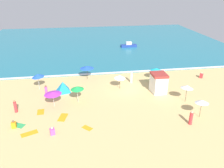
{
  "coord_description": "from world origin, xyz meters",
  "views": [
    {
      "loc": [
        -6.2,
        -28.69,
        13.9
      ],
      "look_at": [
        -1.74,
        0.19,
        0.8
      ],
      "focal_mm": 36.36,
      "sensor_mm": 36.0,
      "label": 1
    }
  ],
  "objects_px": {
    "beach_umbrella_7": "(38,76)",
    "beachgoer_4": "(52,131)",
    "beach_umbrella_0": "(87,67)",
    "beach_umbrella_4": "(53,93)",
    "small_boat_0": "(129,45)",
    "beachgoer_6": "(191,118)",
    "beach_umbrella_5": "(156,69)",
    "beachgoer_0": "(201,76)",
    "beachgoer_3": "(46,92)",
    "beach_umbrella_6": "(120,77)",
    "lifeguard_cabana": "(158,83)",
    "beachgoer_1": "(131,77)",
    "beach_umbrella_2": "(77,88)",
    "beach_umbrella_1": "(187,87)",
    "beachgoer_5": "(15,107)",
    "beach_tent": "(63,87)",
    "beachgoer_2": "(14,125)",
    "beach_umbrella_3": "(202,102)"
  },
  "relations": [
    {
      "from": "beach_umbrella_7",
      "to": "beachgoer_4",
      "type": "distance_m",
      "value": 11.57
    },
    {
      "from": "beach_umbrella_0",
      "to": "beach_umbrella_4",
      "type": "xyz_separation_m",
      "value": [
        -4.52,
        -8.03,
        -0.15
      ]
    },
    {
      "from": "small_boat_0",
      "to": "beachgoer_6",
      "type": "bearing_deg",
      "value": -90.73
    },
    {
      "from": "beach_umbrella_5",
      "to": "beachgoer_0",
      "type": "xyz_separation_m",
      "value": [
        7.42,
        -0.4,
        -1.33
      ]
    },
    {
      "from": "beach_umbrella_7",
      "to": "beachgoer_3",
      "type": "height_order",
      "value": "beach_umbrella_7"
    },
    {
      "from": "beachgoer_0",
      "to": "beachgoer_4",
      "type": "distance_m",
      "value": 24.99
    },
    {
      "from": "beach_umbrella_5",
      "to": "beach_umbrella_6",
      "type": "xyz_separation_m",
      "value": [
        -6.14,
        -2.35,
        0.07
      ]
    },
    {
      "from": "lifeguard_cabana",
      "to": "beachgoer_1",
      "type": "distance_m",
      "value": 4.73
    },
    {
      "from": "beach_umbrella_2",
      "to": "beachgoer_6",
      "type": "distance_m",
      "value": 13.71
    },
    {
      "from": "beach_umbrella_6",
      "to": "beachgoer_6",
      "type": "xyz_separation_m",
      "value": [
        5.82,
        -9.98,
        -1.03
      ]
    },
    {
      "from": "lifeguard_cabana",
      "to": "beachgoer_6",
      "type": "xyz_separation_m",
      "value": [
        0.81,
        -8.09,
        -0.63
      ]
    },
    {
      "from": "beach_umbrella_1",
      "to": "beach_umbrella_5",
      "type": "xyz_separation_m",
      "value": [
        -1.41,
        7.47,
        -0.34
      ]
    },
    {
      "from": "beachgoer_5",
      "to": "beachgoer_6",
      "type": "relative_size",
      "value": 0.97
    },
    {
      "from": "beach_umbrella_0",
      "to": "beachgoer_6",
      "type": "xyz_separation_m",
      "value": [
        10.22,
        -14.33,
        -1.13
      ]
    },
    {
      "from": "small_boat_0",
      "to": "beachgoer_4",
      "type": "bearing_deg",
      "value": -115.21
    },
    {
      "from": "beach_umbrella_4",
      "to": "beachgoer_6",
      "type": "distance_m",
      "value": 16.06
    },
    {
      "from": "beach_tent",
      "to": "beachgoer_2",
      "type": "height_order",
      "value": "beach_tent"
    },
    {
      "from": "beachgoer_3",
      "to": "beach_tent",
      "type": "bearing_deg",
      "value": 34.35
    },
    {
      "from": "beach_umbrella_6",
      "to": "beachgoer_1",
      "type": "xyz_separation_m",
      "value": [
        2.11,
        1.8,
        -0.95
      ]
    },
    {
      "from": "beach_umbrella_1",
      "to": "beachgoer_5",
      "type": "height_order",
      "value": "beach_umbrella_1"
    },
    {
      "from": "lifeguard_cabana",
      "to": "beachgoer_5",
      "type": "distance_m",
      "value": 18.41
    },
    {
      "from": "beach_umbrella_7",
      "to": "small_boat_0",
      "type": "relative_size",
      "value": 0.64
    },
    {
      "from": "beach_umbrella_7",
      "to": "beachgoer_3",
      "type": "relative_size",
      "value": 1.34
    },
    {
      "from": "beachgoer_2",
      "to": "beach_umbrella_2",
      "type": "bearing_deg",
      "value": 34.92
    },
    {
      "from": "beach_umbrella_0",
      "to": "beach_umbrella_7",
      "type": "bearing_deg",
      "value": -158.13
    },
    {
      "from": "beach_umbrella_3",
      "to": "beach_umbrella_0",
      "type": "bearing_deg",
      "value": 132.17
    },
    {
      "from": "beach_umbrella_0",
      "to": "beach_umbrella_7",
      "type": "xyz_separation_m",
      "value": [
        -6.96,
        -2.79,
        0.17
      ]
    },
    {
      "from": "beach_umbrella_1",
      "to": "beach_tent",
      "type": "relative_size",
      "value": 0.92
    },
    {
      "from": "beach_umbrella_6",
      "to": "beachgoer_2",
      "type": "height_order",
      "value": "beach_umbrella_6"
    },
    {
      "from": "beach_umbrella_3",
      "to": "beachgoer_0",
      "type": "relative_size",
      "value": 2.37
    },
    {
      "from": "beach_umbrella_0",
      "to": "beach_umbrella_7",
      "type": "relative_size",
      "value": 1.01
    },
    {
      "from": "beach_umbrella_6",
      "to": "beachgoer_1",
      "type": "relative_size",
      "value": 1.26
    },
    {
      "from": "beach_umbrella_1",
      "to": "beachgoer_6",
      "type": "xyz_separation_m",
      "value": [
        -1.72,
        -4.86,
        -1.31
      ]
    },
    {
      "from": "beach_umbrella_0",
      "to": "beach_umbrella_6",
      "type": "bearing_deg",
      "value": -44.77
    },
    {
      "from": "beach_umbrella_4",
      "to": "beach_umbrella_2",
      "type": "bearing_deg",
      "value": 11.0
    },
    {
      "from": "beachgoer_2",
      "to": "beachgoer_3",
      "type": "xyz_separation_m",
      "value": [
        2.66,
        6.55,
        0.45
      ]
    },
    {
      "from": "beach_umbrella_0",
      "to": "beach_umbrella_3",
      "type": "height_order",
      "value": "beach_umbrella_3"
    },
    {
      "from": "beachgoer_1",
      "to": "beachgoer_5",
      "type": "xyz_separation_m",
      "value": [
        -15.31,
        -6.33,
        -0.12
      ]
    },
    {
      "from": "beach_umbrella_0",
      "to": "beach_umbrella_3",
      "type": "xyz_separation_m",
      "value": [
        11.91,
        -13.15,
        0.08
      ]
    },
    {
      "from": "beach_umbrella_1",
      "to": "beach_umbrella_3",
      "type": "distance_m",
      "value": 3.68
    },
    {
      "from": "beach_umbrella_4",
      "to": "beachgoer_5",
      "type": "xyz_separation_m",
      "value": [
        -4.28,
        -0.86,
        -1.01
      ]
    },
    {
      "from": "beach_umbrella_1",
      "to": "beach_umbrella_6",
      "type": "bearing_deg",
      "value": 145.86
    },
    {
      "from": "beach_umbrella_7",
      "to": "beachgoer_6",
      "type": "distance_m",
      "value": 20.73
    },
    {
      "from": "beachgoer_4",
      "to": "beachgoer_3",
      "type": "bearing_deg",
      "value": 99.63
    },
    {
      "from": "beach_umbrella_4",
      "to": "beachgoer_5",
      "type": "distance_m",
      "value": 4.48
    },
    {
      "from": "beachgoer_2",
      "to": "lifeguard_cabana",
      "type": "bearing_deg",
      "value": 18.41
    },
    {
      "from": "beach_tent",
      "to": "beachgoer_0",
      "type": "bearing_deg",
      "value": 4.67
    },
    {
      "from": "lifeguard_cabana",
      "to": "beach_umbrella_3",
      "type": "xyz_separation_m",
      "value": [
        2.51,
        -6.9,
        0.58
      ]
    },
    {
      "from": "beach_umbrella_5",
      "to": "beachgoer_3",
      "type": "relative_size",
      "value": 1.5
    },
    {
      "from": "beach_umbrella_1",
      "to": "beachgoer_1",
      "type": "height_order",
      "value": "beach_umbrella_1"
    }
  ]
}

